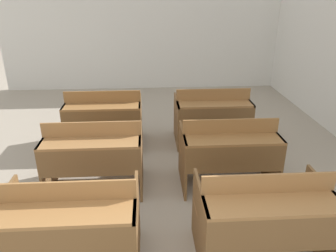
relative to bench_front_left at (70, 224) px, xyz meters
The scene contains 7 objects.
wall_back 5.73m from the bench_front_left, 84.25° to the left, with size 6.50×0.06×2.75m.
bench_front_left is the anchor object (origin of this frame).
bench_front_right 1.64m from the bench_front_left, ahead, with size 1.12×0.74×0.88m.
bench_second_left 1.23m from the bench_front_left, 88.97° to the left, with size 1.12×0.74×0.88m.
bench_second_right 2.03m from the bench_front_left, 36.96° to the left, with size 1.12×0.74×0.88m.
bench_third_left 2.44m from the bench_front_left, 90.07° to the left, with size 1.12×0.74×0.88m.
bench_third_right 2.95m from the bench_front_left, 55.94° to the left, with size 1.12×0.74×0.88m.
Camera 1 is at (0.11, -0.75, 2.27)m, focal length 35.00 mm.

